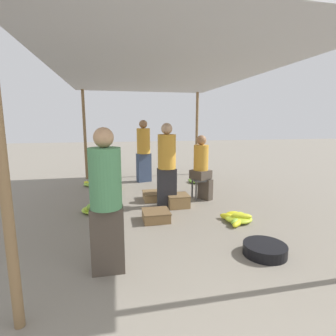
% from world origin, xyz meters
% --- Properties ---
extents(ground_plane, '(40.00, 40.00, 0.00)m').
position_xyz_m(ground_plane, '(0.00, 0.00, 0.00)').
color(ground_plane, gray).
rests_on(ground_plane, ground).
extents(canopy_post_front_left, '(0.08, 0.08, 2.46)m').
position_xyz_m(canopy_post_front_left, '(-1.62, 0.30, 1.23)').
color(canopy_post_front_left, olive).
rests_on(canopy_post_front_left, ground).
extents(canopy_post_back_left, '(0.08, 0.08, 2.46)m').
position_xyz_m(canopy_post_back_left, '(-1.62, 5.89, 1.23)').
color(canopy_post_back_left, olive).
rests_on(canopy_post_back_left, ground).
extents(canopy_post_back_right, '(0.08, 0.08, 2.46)m').
position_xyz_m(canopy_post_back_right, '(1.62, 5.89, 1.23)').
color(canopy_post_back_right, olive).
rests_on(canopy_post_back_right, ground).
extents(canopy_tarp, '(3.64, 5.99, 0.04)m').
position_xyz_m(canopy_tarp, '(0.00, 3.10, 2.48)').
color(canopy_tarp, '#B2B2B7').
rests_on(canopy_tarp, canopy_post_front_left).
extents(vendor_foreground, '(0.34, 0.33, 1.54)m').
position_xyz_m(vendor_foreground, '(-0.94, 0.95, 0.80)').
color(vendor_foreground, '#4C4238').
rests_on(vendor_foreground, ground).
extents(stool, '(0.34, 0.34, 0.43)m').
position_xyz_m(stool, '(0.90, 3.35, 0.34)').
color(stool, '#4C4C4C').
rests_on(stool, ground).
extents(vendor_seated, '(0.46, 0.46, 1.33)m').
position_xyz_m(vendor_seated, '(0.92, 3.34, 0.69)').
color(vendor_seated, '#4C4238').
rests_on(vendor_seated, ground).
extents(basin_black, '(0.52, 0.52, 0.13)m').
position_xyz_m(basin_black, '(0.91, 0.93, 0.07)').
color(basin_black, black).
rests_on(basin_black, ground).
extents(banana_pile_left_0, '(0.60, 0.54, 0.27)m').
position_xyz_m(banana_pile_left_0, '(-1.17, 2.91, 0.09)').
color(banana_pile_left_0, '#81B835').
rests_on(banana_pile_left_0, ground).
extents(banana_pile_left_1, '(0.53, 0.55, 0.15)m').
position_xyz_m(banana_pile_left_1, '(-1.35, 5.00, 0.06)').
color(banana_pile_left_1, yellow).
rests_on(banana_pile_left_1, ground).
extents(banana_pile_left_2, '(0.40, 0.43, 0.27)m').
position_xyz_m(banana_pile_left_2, '(-0.92, 4.66, 0.11)').
color(banana_pile_left_2, '#BFD12A').
rests_on(banana_pile_left_2, ground).
extents(banana_pile_right_0, '(0.49, 0.57, 0.15)m').
position_xyz_m(banana_pile_right_0, '(1.07, 2.00, 0.06)').
color(banana_pile_right_0, '#89BB34').
rests_on(banana_pile_right_0, ground).
extents(banana_pile_right_1, '(0.51, 0.45, 0.20)m').
position_xyz_m(banana_pile_right_1, '(1.34, 4.76, 0.07)').
color(banana_pile_right_1, '#7BB536').
rests_on(banana_pile_right_1, ground).
extents(crate_near, '(0.49, 0.49, 0.16)m').
position_xyz_m(crate_near, '(-0.04, 3.47, 0.08)').
color(crate_near, '#9E7A4C').
rests_on(crate_near, ground).
extents(crate_mid, '(0.40, 0.40, 0.24)m').
position_xyz_m(crate_mid, '(0.31, 2.94, 0.12)').
color(crate_mid, '#9E7A4C').
rests_on(crate_mid, ground).
extents(crate_far, '(0.44, 0.44, 0.17)m').
position_xyz_m(crate_far, '(-0.21, 2.31, 0.08)').
color(crate_far, olive).
rests_on(crate_far, ground).
extents(shopper_walking_mid, '(0.35, 0.34, 1.57)m').
position_xyz_m(shopper_walking_mid, '(0.11, 3.00, 0.82)').
color(shopper_walking_mid, '#2D2D33').
rests_on(shopper_walking_mid, ground).
extents(shopper_walking_far, '(0.43, 0.43, 1.64)m').
position_xyz_m(shopper_walking_far, '(-0.07, 5.20, 0.85)').
color(shopper_walking_far, '#384766').
rests_on(shopper_walking_far, ground).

